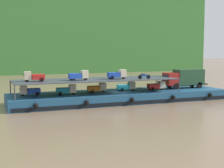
% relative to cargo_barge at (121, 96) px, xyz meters
% --- Properties ---
extents(ground_plane, '(400.00, 400.00, 0.00)m').
position_rel_cargo_barge_xyz_m(ground_plane, '(0.00, 0.02, -0.75)').
color(ground_plane, '#7F664C').
extents(hillside_far_bank, '(118.77, 34.18, 39.18)m').
position_rel_cargo_barge_xyz_m(hillside_far_bank, '(0.00, 75.06, 21.32)').
color(hillside_far_bank, '#387533').
rests_on(hillside_far_bank, ground).
extents(cargo_barge, '(33.16, 8.53, 1.50)m').
position_rel_cargo_barge_xyz_m(cargo_barge, '(0.00, 0.00, 0.00)').
color(cargo_barge, navy).
rests_on(cargo_barge, ground).
extents(covered_lorry, '(7.87, 2.33, 3.10)m').
position_rel_cargo_barge_xyz_m(covered_lorry, '(11.60, 0.37, 2.45)').
color(covered_lorry, maroon).
rests_on(covered_lorry, cargo_barge).
extents(cargo_rack, '(23.96, 7.20, 2.00)m').
position_rel_cargo_barge_xyz_m(cargo_rack, '(-3.80, 0.02, 2.69)').
color(cargo_rack, '#383D47').
rests_on(cargo_rack, cargo_barge).
extents(mini_truck_lower_stern, '(2.75, 1.21, 1.38)m').
position_rel_cargo_barge_xyz_m(mini_truck_lower_stern, '(-13.38, 0.47, 1.44)').
color(mini_truck_lower_stern, '#1E47B7').
rests_on(mini_truck_lower_stern, cargo_barge).
extents(mini_truck_lower_aft, '(2.79, 1.30, 1.38)m').
position_rel_cargo_barge_xyz_m(mini_truck_lower_aft, '(-8.43, -0.38, 1.44)').
color(mini_truck_lower_aft, teal).
rests_on(mini_truck_lower_aft, cargo_barge).
extents(mini_truck_lower_mid, '(2.75, 1.22, 1.38)m').
position_rel_cargo_barge_xyz_m(mini_truck_lower_mid, '(-3.60, 0.39, 1.44)').
color(mini_truck_lower_mid, orange).
rests_on(mini_truck_lower_mid, cargo_barge).
extents(mini_truck_lower_fore, '(2.76, 1.24, 1.38)m').
position_rel_cargo_barge_xyz_m(mini_truck_lower_fore, '(1.18, 0.48, 1.44)').
color(mini_truck_lower_fore, teal).
rests_on(mini_truck_lower_fore, cargo_barge).
extents(mini_truck_lower_bow, '(2.78, 1.26, 1.38)m').
position_rel_cargo_barge_xyz_m(mini_truck_lower_bow, '(6.00, -0.29, 1.44)').
color(mini_truck_lower_bow, red).
rests_on(mini_truck_lower_bow, cargo_barge).
extents(mini_truck_upper_stern, '(2.78, 1.27, 1.38)m').
position_rel_cargo_barge_xyz_m(mini_truck_upper_stern, '(-12.85, -0.20, 3.44)').
color(mini_truck_upper_stern, red).
rests_on(mini_truck_upper_stern, cargo_rack).
extents(mini_truck_upper_mid, '(2.74, 1.21, 1.38)m').
position_rel_cargo_barge_xyz_m(mini_truck_upper_mid, '(-6.65, -0.55, 3.44)').
color(mini_truck_upper_mid, '#1E47B7').
rests_on(mini_truck_upper_mid, cargo_rack).
extents(mini_truck_upper_fore, '(2.78, 1.27, 1.38)m').
position_rel_cargo_barge_xyz_m(mini_truck_upper_fore, '(-0.84, -0.71, 3.44)').
color(mini_truck_upper_fore, '#1E47B7').
rests_on(mini_truck_upper_fore, cargo_rack).
extents(motorcycle_upper_port, '(1.90, 0.55, 0.87)m').
position_rel_cargo_barge_xyz_m(motorcycle_upper_port, '(2.85, -2.13, 3.18)').
color(motorcycle_upper_port, black).
rests_on(motorcycle_upper_port, cargo_rack).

